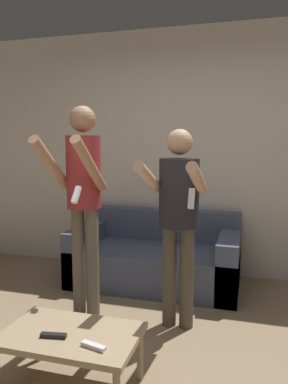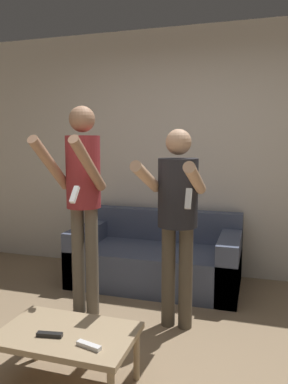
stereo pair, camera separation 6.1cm
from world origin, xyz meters
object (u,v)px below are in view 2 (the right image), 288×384
at_px(person_standing_right, 177,207).
at_px(remote_far, 50,335).
at_px(person_standing_left, 82,189).
at_px(remote_near, 89,346).
at_px(couch, 157,259).
at_px(coffee_table, 67,338).

relative_size(person_standing_right, remote_far, 10.22).
xyz_separation_m(person_standing_left, remote_near, (0.54, -1.05, -0.71)).
bearing_deg(couch, coffee_table, -91.73).
distance_m(coffee_table, remote_far, 0.12).
bearing_deg(person_standing_left, remote_far, -74.68).
relative_size(person_standing_left, person_standing_right, 1.12).
bearing_deg(remote_far, couch, 86.28).
bearing_deg(person_standing_left, person_standing_right, -0.03).
xyz_separation_m(coffee_table, remote_near, (0.20, -0.12, 0.05)).
xyz_separation_m(couch, coffee_table, (-0.05, -1.81, 0.07)).
bearing_deg(couch, person_standing_left, -114.40).
bearing_deg(coffee_table, couch, 88.27).
bearing_deg(coffee_table, remote_far, -130.71).
distance_m(person_standing_right, remote_far, 1.29).
distance_m(person_standing_right, coffee_table, 1.22).
height_order(person_standing_right, coffee_table, person_standing_right).
relative_size(person_standing_right, remote_near, 10.20).
distance_m(couch, remote_near, 1.94).
distance_m(couch, coffee_table, 1.82).
xyz_separation_m(person_standing_left, remote_far, (0.28, -1.01, -0.71)).
bearing_deg(person_standing_left, couch, 65.60).
height_order(person_standing_left, person_standing_right, person_standing_left).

